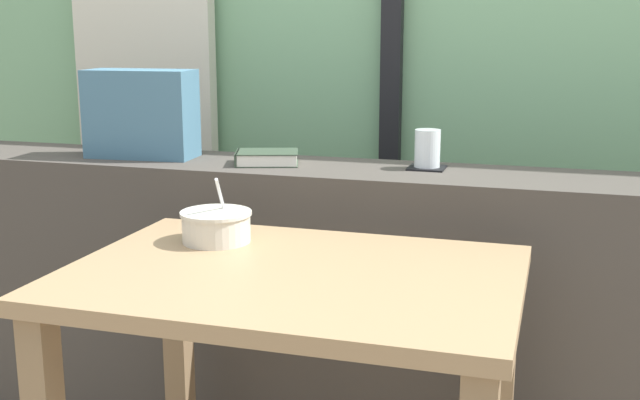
{
  "coord_description": "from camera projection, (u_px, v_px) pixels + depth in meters",
  "views": [
    {
      "loc": [
        0.52,
        -1.56,
        1.22
      ],
      "look_at": [
        -0.07,
        0.41,
        0.77
      ],
      "focal_mm": 44.7,
      "sensor_mm": 36.0,
      "label": 1
    }
  ],
  "objects": [
    {
      "name": "throw_pillow",
      "position": [
        141.0,
        114.0,
        2.37
      ],
      "size": [
        0.33,
        0.16,
        0.26
      ],
      "primitive_type": "cube",
      "rotation": [
        0.0,
        0.0,
        0.07
      ],
      "color": "#426B84",
      "rests_on": "dark_console_ledge"
    },
    {
      "name": "window_divider_post",
      "position": [
        393.0,
        2.0,
        2.71
      ],
      "size": [
        0.07,
        0.05,
        2.6
      ],
      "primitive_type": "cube",
      "color": "black",
      "rests_on": "ground"
    },
    {
      "name": "curtain_left_panel",
      "position": [
        143.0,
        18.0,
        2.97
      ],
      "size": [
        0.56,
        0.06,
        2.5
      ],
      "primitive_type": "cube",
      "color": "beige",
      "rests_on": "ground"
    },
    {
      "name": "coaster_square",
      "position": [
        427.0,
        168.0,
        2.2
      ],
      "size": [
        0.1,
        0.1,
        0.0
      ],
      "primitive_type": "cube",
      "color": "black",
      "rests_on": "dark_console_ledge"
    },
    {
      "name": "dark_console_ledge",
      "position": [
        359.0,
        311.0,
        2.3
      ],
      "size": [
        2.8,
        0.34,
        0.84
      ],
      "primitive_type": "cube",
      "color": "#423D38",
      "rests_on": "ground"
    },
    {
      "name": "juice_glass",
      "position": [
        427.0,
        150.0,
        2.19
      ],
      "size": [
        0.07,
        0.07,
        0.1
      ],
      "color": "white",
      "rests_on": "coaster_square"
    },
    {
      "name": "soup_bowl",
      "position": [
        216.0,
        226.0,
        1.87
      ],
      "size": [
        0.17,
        0.17,
        0.16
      ],
      "color": "beige",
      "rests_on": "breakfast_table"
    },
    {
      "name": "breakfast_table",
      "position": [
        293.0,
        329.0,
        1.68
      ],
      "size": [
        0.94,
        0.67,
        0.72
      ],
      "color": "#826849",
      "rests_on": "ground"
    },
    {
      "name": "closed_book",
      "position": [
        266.0,
        158.0,
        2.27
      ],
      "size": [
        0.21,
        0.18,
        0.04
      ],
      "color": "#334233",
      "rests_on": "dark_console_ledge"
    }
  ]
}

